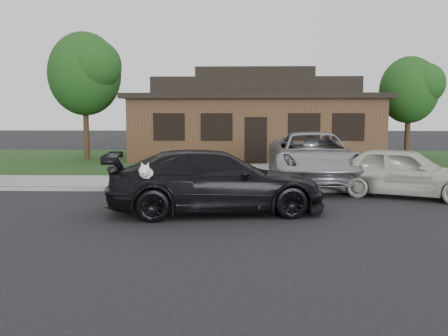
{
  "coord_description": "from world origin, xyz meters",
  "views": [
    {
      "loc": [
        3.41,
        -11.92,
        2.44
      ],
      "look_at": [
        2.94,
        0.3,
        1.1
      ],
      "focal_mm": 40.0,
      "sensor_mm": 36.0,
      "label": 1
    }
  ],
  "objects_px": {
    "sedan": "(216,182)",
    "minivan": "(312,157)",
    "recycling_bin": "(198,170)",
    "white_compact": "(403,172)"
  },
  "relations": [
    {
      "from": "sedan",
      "to": "white_compact",
      "type": "height_order",
      "value": "sedan"
    },
    {
      "from": "minivan",
      "to": "recycling_bin",
      "type": "distance_m",
      "value": 4.0
    },
    {
      "from": "sedan",
      "to": "minivan",
      "type": "distance_m",
      "value": 5.81
    },
    {
      "from": "sedan",
      "to": "minivan",
      "type": "relative_size",
      "value": 0.93
    },
    {
      "from": "white_compact",
      "to": "recycling_bin",
      "type": "distance_m",
      "value": 6.31
    },
    {
      "from": "sedan",
      "to": "white_compact",
      "type": "xyz_separation_m",
      "value": [
        5.38,
        2.56,
        -0.04
      ]
    },
    {
      "from": "minivan",
      "to": "white_compact",
      "type": "relative_size",
      "value": 1.39
    },
    {
      "from": "sedan",
      "to": "minivan",
      "type": "bearing_deg",
      "value": -40.54
    },
    {
      "from": "minivan",
      "to": "recycling_bin",
      "type": "xyz_separation_m",
      "value": [
        -3.84,
        -1.06,
        -0.34
      ]
    },
    {
      "from": "minivan",
      "to": "white_compact",
      "type": "distance_m",
      "value": 3.34
    }
  ]
}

